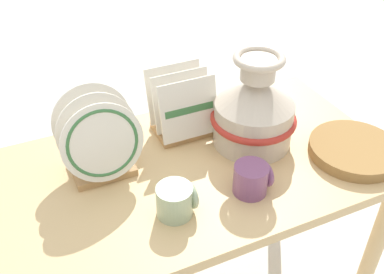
{
  "coord_description": "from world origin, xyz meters",
  "views": [
    {
      "loc": [
        -0.43,
        -0.95,
        1.6
      ],
      "look_at": [
        0.0,
        0.0,
        0.82
      ],
      "focal_mm": 42.0,
      "sensor_mm": 36.0,
      "label": 1
    }
  ],
  "objects": [
    {
      "name": "mug_sage_glaze",
      "position": [
        -0.12,
        -0.16,
        0.76
      ],
      "size": [
        0.11,
        0.1,
        0.09
      ],
      "color": "#9EB28E",
      "rests_on": "display_table"
    },
    {
      "name": "dish_rack_round_plates",
      "position": [
        -0.25,
        0.08,
        0.82
      ],
      "size": [
        0.23,
        0.17,
        0.26
      ],
      "color": "tan",
      "rests_on": "display_table"
    },
    {
      "name": "mug_plum_glaze",
      "position": [
        0.11,
        -0.17,
        0.76
      ],
      "size": [
        0.11,
        0.1,
        0.09
      ],
      "color": "#7A4770",
      "rests_on": "display_table"
    },
    {
      "name": "wicker_charger_stack",
      "position": [
        0.49,
        -0.16,
        0.73
      ],
      "size": [
        0.28,
        0.28,
        0.04
      ],
      "color": "olive",
      "rests_on": "display_table"
    },
    {
      "name": "dish_rack_square_plates",
      "position": [
        0.04,
        0.18,
        0.79
      ],
      "size": [
        0.19,
        0.17,
        0.22
      ],
      "color": "tan",
      "rests_on": "display_table"
    },
    {
      "name": "ceramic_vase",
      "position": [
        0.23,
        0.03,
        0.84
      ],
      "size": [
        0.27,
        0.27,
        0.31
      ],
      "color": "beige",
      "rests_on": "display_table"
    },
    {
      "name": "display_table",
      "position": [
        0.0,
        0.0,
        0.61
      ],
      "size": [
        1.24,
        0.67,
        0.71
      ],
      "color": "tan",
      "rests_on": "ground_plane"
    }
  ]
}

